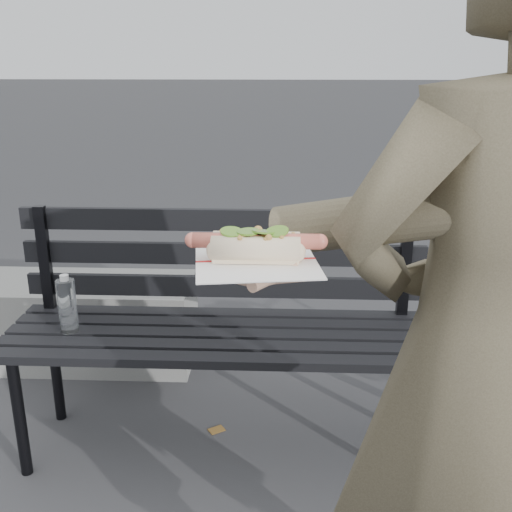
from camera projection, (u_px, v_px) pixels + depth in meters
The scene contains 4 objects.
park_bench at pixel (216, 312), 2.15m from camera, with size 1.50×0.44×0.88m.
concrete_block at pixel (67, 321), 2.85m from camera, with size 1.20×0.40×0.40m, color slate.
person at pixel (480, 362), 1.12m from camera, with size 0.62×0.41×1.71m, color #453F2E.
held_hotdog at pixel (377, 225), 1.00m from camera, with size 0.64×0.32×0.20m.
Camera 1 is at (0.14, -0.94, 1.40)m, focal length 42.00 mm.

